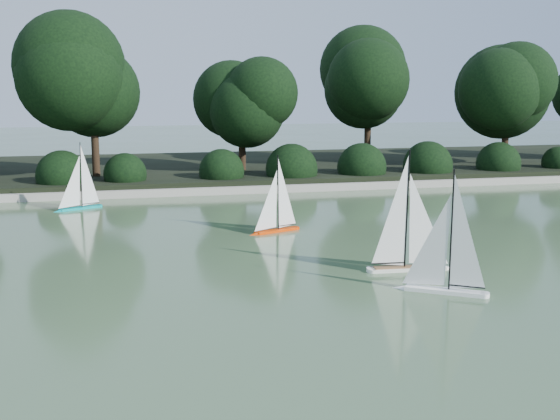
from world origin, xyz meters
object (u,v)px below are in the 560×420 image
Objects in this scene: sailboat_white_b at (415,251)px; sailboat_orange at (273,220)px; sailboat_white_a at (438,272)px; sailboat_teal at (76,198)px.

sailboat_orange is (-1.43, 3.09, -0.05)m from sailboat_white_b.
sailboat_white_b is 1.25× the size of sailboat_orange.
sailboat_white_b reaches higher than sailboat_orange.
sailboat_white_b is (0.17, 1.10, 0.02)m from sailboat_white_a.
sailboat_white_a is 0.91× the size of sailboat_white_b.
sailboat_teal is (-4.89, 7.50, -0.03)m from sailboat_white_a.
sailboat_white_b is at bearing 81.22° from sailboat_white_a.
sailboat_teal is (-3.63, 3.31, 0.01)m from sailboat_orange.
sailboat_teal reaches higher than sailboat_orange.
sailboat_teal is at bearing 123.11° from sailboat_white_a.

